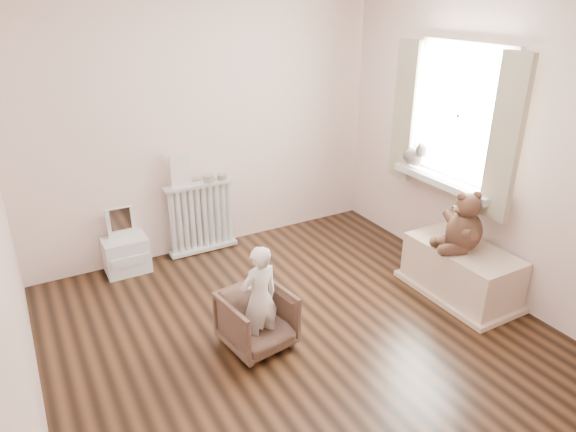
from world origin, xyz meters
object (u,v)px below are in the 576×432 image
armchair (257,320)px  plush_cat (414,156)px  toy_vanity (125,245)px  child (260,298)px  radiator (202,216)px  teddy_bear (465,225)px  toy_bench (461,273)px

armchair → plush_cat: 2.23m
toy_vanity → armchair: (0.58, -1.59, -0.06)m
toy_vanity → child: size_ratio=0.76×
toy_vanity → armchair: 1.69m
radiator → toy_vanity: bearing=-177.8°
radiator → plush_cat: plush_cat is taller
teddy_bear → child: bearing=-166.0°
toy_bench → plush_cat: 1.18m
toy_vanity → teddy_bear: 3.02m
teddy_bear → plush_cat: plush_cat is taller
teddy_bear → plush_cat: (0.19, 0.86, 0.33)m
radiator → toy_bench: 2.48m
child → toy_bench: size_ratio=0.87×
toy_bench → plush_cat: (0.14, 0.86, 0.80)m
radiator → armchair: radiator is taller
armchair → child: size_ratio=0.59×
armchair → plush_cat: plush_cat is taller
child → armchair: bearing=-98.1°
armchair → teddy_bear: 1.87m
teddy_bear → radiator: bearing=150.8°
armchair → toy_bench: 1.86m
child → toy_bench: bearing=166.7°
radiator → child: bearing=-96.3°
child → radiator: bearing=-104.5°
radiator → plush_cat: 2.14m
plush_cat → armchair: bearing=-178.8°
teddy_bear → armchair: bearing=-167.6°
toy_bench → teddy_bear: teddy_bear is taller
toy_vanity → plush_cat: bearing=-20.3°
teddy_bear → toy_vanity: bearing=162.3°
toy_vanity → plush_cat: (2.57, -0.95, 0.72)m
toy_vanity → toy_bench: (2.43, -1.81, -0.08)m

